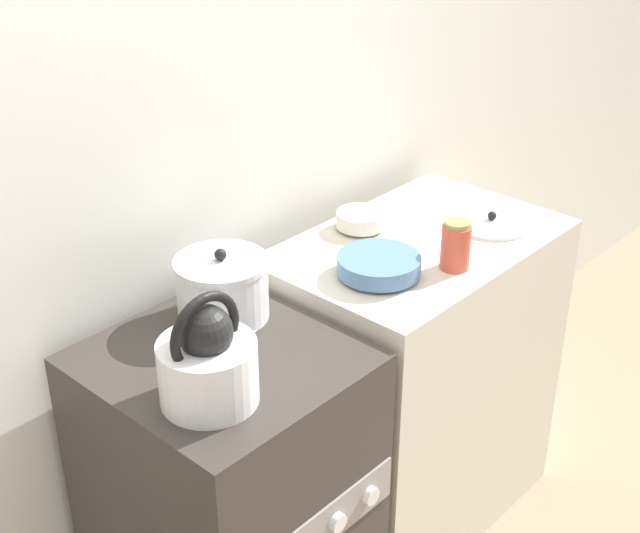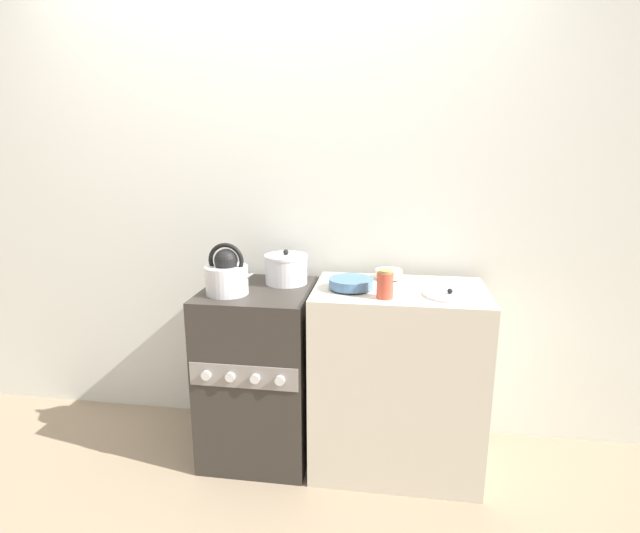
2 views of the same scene
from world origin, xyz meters
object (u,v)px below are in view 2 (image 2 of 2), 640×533
(loose_pot_lid, at_px, (450,295))
(stove, at_px, (260,371))
(kettle, at_px, (227,275))
(small_ceramic_bowl, at_px, (389,274))
(enamel_bowl, at_px, (351,283))
(storage_jar, at_px, (385,284))
(cooking_pot, at_px, (286,269))

(loose_pot_lid, bearing_deg, stove, 173.75)
(kettle, bearing_deg, small_ceramic_bowl, 17.78)
(stove, height_order, enamel_bowl, enamel_bowl)
(enamel_bowl, relative_size, storage_jar, 1.63)
(storage_jar, bearing_deg, stove, 164.43)
(kettle, distance_m, storage_jar, 0.74)
(storage_jar, bearing_deg, kettle, 174.25)
(stove, distance_m, enamel_bowl, 0.68)
(stove, relative_size, cooking_pot, 4.03)
(enamel_bowl, xyz_separation_m, loose_pot_lid, (0.44, -0.04, -0.02))
(cooking_pot, xyz_separation_m, storage_jar, (0.50, -0.29, 0.02))
(kettle, bearing_deg, enamel_bowl, 3.79)
(kettle, height_order, storage_jar, kettle)
(cooking_pot, distance_m, loose_pot_lid, 0.81)
(kettle, xyz_separation_m, enamel_bowl, (0.58, 0.04, -0.03))
(cooking_pot, xyz_separation_m, enamel_bowl, (0.34, -0.18, -0.01))
(small_ceramic_bowl, bearing_deg, loose_pot_lid, -41.52)
(cooking_pot, xyz_separation_m, loose_pot_lid, (0.78, -0.22, -0.03))
(cooking_pot, distance_m, enamel_bowl, 0.39)
(kettle, height_order, cooking_pot, kettle)
(small_ceramic_bowl, bearing_deg, kettle, -162.22)
(stove, distance_m, kettle, 0.55)
(small_ceramic_bowl, distance_m, loose_pot_lid, 0.36)
(stove, bearing_deg, enamel_bowl, -7.43)
(cooking_pot, relative_size, loose_pot_lid, 0.93)
(stove, xyz_separation_m, kettle, (-0.12, -0.10, 0.53))
(kettle, relative_size, loose_pot_lid, 1.05)
(cooking_pot, height_order, enamel_bowl, cooking_pot)
(storage_jar, height_order, loose_pot_lid, storage_jar)
(cooking_pot, distance_m, small_ceramic_bowl, 0.51)
(cooking_pot, height_order, storage_jar, cooking_pot)
(stove, distance_m, cooking_pot, 0.54)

